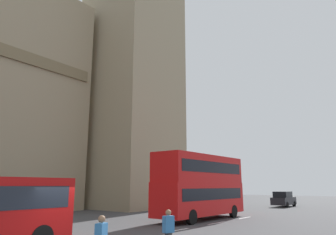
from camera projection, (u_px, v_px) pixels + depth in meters
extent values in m
cube|color=silver|center=(177.00, 230.00, 18.42)|extent=(2.20, 0.16, 0.01)
cube|color=silver|center=(216.00, 223.00, 21.96)|extent=(2.20, 0.16, 0.01)
cube|color=silver|center=(244.00, 218.00, 25.50)|extent=(2.20, 0.16, 0.01)
cube|color=tan|center=(134.00, 11.00, 42.86)|extent=(9.92, 9.92, 51.75)
cube|color=red|center=(201.00, 198.00, 24.51)|extent=(9.63, 2.50, 2.40)
cube|color=black|center=(201.00, 194.00, 24.58)|extent=(8.67, 2.54, 0.84)
cube|color=red|center=(201.00, 169.00, 24.98)|extent=(9.44, 2.50, 2.10)
cube|color=black|center=(201.00, 168.00, 25.00)|extent=(8.67, 2.54, 0.84)
cylinder|color=black|center=(233.00, 211.00, 25.96)|extent=(1.00, 0.30, 1.00)
cylinder|color=black|center=(192.00, 217.00, 21.22)|extent=(1.00, 0.30, 1.00)
cube|color=black|center=(284.00, 201.00, 39.38)|extent=(4.40, 1.80, 0.90)
cube|color=black|center=(283.00, 194.00, 39.39)|extent=(2.46, 1.66, 0.70)
cylinder|color=black|center=(294.00, 204.00, 39.89)|extent=(0.64, 0.30, 0.64)
cylinder|color=black|center=(287.00, 205.00, 37.72)|extent=(0.64, 0.30, 0.64)
cube|color=#3372B2|center=(101.00, 234.00, 9.39)|extent=(0.46, 0.38, 0.60)
sphere|color=#936B4C|center=(102.00, 219.00, 9.48)|extent=(0.22, 0.22, 0.22)
cube|color=#3372B2|center=(168.00, 224.00, 11.71)|extent=(0.45, 0.33, 0.60)
sphere|color=#936B4C|center=(168.00, 212.00, 11.79)|extent=(0.22, 0.22, 0.22)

